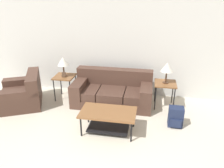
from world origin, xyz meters
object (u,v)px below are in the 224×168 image
coffee_table (108,117)px  table_lamp_left (63,62)px  side_table_left (65,79)px  side_table_right (165,86)px  backpack (176,117)px  couch (113,92)px  armchair (23,94)px  table_lamp_right (167,68)px

coffee_table → table_lamp_left: (-1.40, 1.27, 0.68)m
side_table_left → table_lamp_left: table_lamp_left is taller
side_table_right → table_lamp_left: table_lamp_left is taller
side_table_left → backpack: 2.89m
couch → backpack: size_ratio=4.46×
armchair → side_table_right: armchair is taller
table_lamp_right → backpack: size_ratio=1.15×
coffee_table → side_table_right: 1.72m
couch → coffee_table: couch is taller
side_table_left → table_lamp_right: bearing=-0.0°
couch → side_table_right: bearing=1.7°
armchair → coffee_table: 2.42m
couch → coffee_table: size_ratio=1.77×
side_table_right → table_lamp_right: (-0.00, -0.00, 0.45)m
backpack → side_table_right: bearing=104.5°
table_lamp_left → backpack: table_lamp_left is taller
armchair → table_lamp_right: 3.56m
backpack → side_table_left: bearing=163.4°
armchair → coffee_table: (2.30, -0.75, 0.05)m
side_table_right → armchair: bearing=-171.5°
table_lamp_right → backpack: (0.21, -0.82, -0.80)m
couch → table_lamp_left: table_lamp_left is taller
side_table_left → side_table_right: 2.54m
coffee_table → side_table_right: (1.14, 1.27, 0.22)m
side_table_left → table_lamp_left: (-0.00, -0.00, 0.45)m
side_table_left → table_lamp_left: size_ratio=1.26×
side_table_right → backpack: 0.92m
side_table_right → backpack: side_table_right is taller
armchair → table_lamp_left: (0.91, 0.51, 0.73)m
coffee_table → table_lamp_right: bearing=48.0°
couch → table_lamp_left: size_ratio=3.89×
couch → side_table_left: bearing=178.3°
coffee_table → armchair: bearing=161.8°
armchair → table_lamp_right: (3.45, 0.51, 0.73)m
armchair → table_lamp_right: bearing=8.5°
couch → table_lamp_left: 1.46m
coffee_table → table_lamp_right: 1.84m
side_table_left → side_table_right: (2.54, 0.00, 0.00)m
couch → armchair: couch is taller
table_lamp_left → table_lamp_right: bearing=0.0°
coffee_table → table_lamp_left: size_ratio=2.20×
coffee_table → couch: bearing=95.9°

